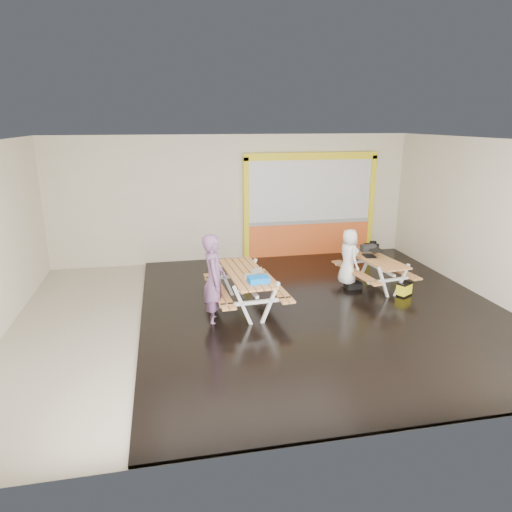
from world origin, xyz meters
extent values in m
cube|color=#B7AE9B|center=(0.00, 0.00, -0.01)|extent=(10.00, 8.00, 0.01)
cube|color=white|center=(0.00, 0.00, 3.50)|extent=(10.00, 8.00, 0.01)
cube|color=beige|center=(0.00, 4.00, 1.75)|extent=(10.00, 0.01, 3.50)
cube|color=beige|center=(0.00, -4.00, 1.75)|extent=(10.00, 0.01, 3.50)
cube|color=beige|center=(5.00, 0.00, 1.75)|extent=(0.01, 8.00, 3.50)
cube|color=black|center=(1.25, 0.00, 0.03)|extent=(7.50, 7.98, 0.05)
cube|color=orange|center=(2.20, 3.93, 0.50)|extent=(3.60, 0.12, 1.00)
cube|color=gray|center=(2.20, 3.93, 1.03)|extent=(3.60, 0.14, 0.10)
cube|color=silver|center=(2.20, 3.94, 1.94)|extent=(3.60, 0.08, 1.72)
cube|color=yellow|center=(0.33, 3.92, 1.45)|extent=(0.14, 0.16, 2.90)
cube|color=yellow|center=(4.07, 3.92, 1.45)|extent=(0.14, 0.16, 2.90)
cube|color=yellow|center=(2.20, 3.92, 2.90)|extent=(3.88, 0.16, 0.20)
cube|color=tan|center=(-0.63, 0.29, 0.82)|extent=(0.29, 2.12, 0.04)
cube|color=tan|center=(-0.48, 0.30, 0.82)|extent=(0.29, 2.12, 0.04)
cube|color=tan|center=(-0.33, 0.31, 0.82)|extent=(0.29, 2.12, 0.04)
cube|color=tan|center=(-0.18, 0.32, 0.82)|extent=(0.29, 2.12, 0.04)
cube|color=tan|center=(-0.03, 0.33, 0.82)|extent=(0.29, 2.12, 0.04)
cube|color=white|center=(-0.55, -0.52, 0.45)|extent=(0.40, 0.09, 0.85)
cube|color=white|center=(0.00, -0.47, 0.45)|extent=(0.40, 0.09, 0.85)
cube|color=white|center=(-0.27, -0.50, 0.50)|extent=(1.45, 0.17, 0.06)
cube|color=white|center=(-0.27, -0.50, 0.77)|extent=(0.72, 0.12, 0.06)
cube|color=white|center=(-0.67, 1.09, 0.45)|extent=(0.40, 0.09, 0.85)
cube|color=white|center=(-0.12, 1.13, 0.45)|extent=(0.40, 0.09, 0.85)
cube|color=white|center=(-0.39, 1.11, 0.50)|extent=(1.45, 0.17, 0.06)
cube|color=white|center=(-0.39, 1.11, 0.77)|extent=(0.72, 0.12, 0.06)
cube|color=white|center=(-0.33, 0.31, 0.61)|extent=(0.19, 1.74, 0.06)
cube|color=tan|center=(-0.99, 0.26, 0.51)|extent=(0.28, 2.12, 0.04)
cube|color=tan|center=(-0.84, 0.27, 0.51)|extent=(0.28, 2.12, 0.04)
cube|color=tan|center=(0.18, 0.35, 0.51)|extent=(0.28, 2.12, 0.04)
cube|color=tan|center=(0.32, 0.36, 0.51)|extent=(0.28, 2.12, 0.04)
cube|color=tan|center=(2.63, 0.98, 0.74)|extent=(0.38, 1.88, 0.04)
cube|color=tan|center=(2.76, 0.99, 0.74)|extent=(0.38, 1.88, 0.04)
cube|color=tan|center=(2.90, 1.01, 0.74)|extent=(0.38, 1.88, 0.04)
cube|color=tan|center=(3.03, 1.03, 0.74)|extent=(0.38, 1.88, 0.04)
cube|color=tan|center=(3.16, 1.05, 0.74)|extent=(0.38, 1.88, 0.04)
cube|color=white|center=(2.76, 0.27, 0.40)|extent=(0.35, 0.11, 0.75)
cube|color=white|center=(3.24, 0.34, 0.40)|extent=(0.35, 0.11, 0.75)
cube|color=white|center=(3.00, 0.31, 0.44)|extent=(1.28, 0.24, 0.06)
cube|color=white|center=(3.00, 0.31, 0.69)|extent=(0.64, 0.15, 0.06)
cube|color=white|center=(2.55, 1.68, 0.40)|extent=(0.35, 0.11, 0.75)
cube|color=white|center=(3.04, 1.75, 0.40)|extent=(0.35, 0.11, 0.75)
cube|color=white|center=(2.79, 1.72, 0.44)|extent=(1.28, 0.24, 0.06)
cube|color=white|center=(2.79, 1.72, 0.69)|extent=(0.64, 0.15, 0.06)
cube|color=white|center=(2.90, 1.01, 0.55)|extent=(0.27, 1.53, 0.06)
cube|color=tan|center=(2.32, 0.93, 0.45)|extent=(0.38, 1.87, 0.04)
cube|color=tan|center=(2.45, 0.95, 0.45)|extent=(0.38, 1.87, 0.04)
cube|color=tan|center=(3.34, 1.08, 0.45)|extent=(0.38, 1.87, 0.04)
cube|color=tan|center=(3.47, 1.10, 0.45)|extent=(0.38, 1.87, 0.04)
imported|color=#704B73|center=(-1.05, -0.17, 0.89)|extent=(0.50, 0.71, 1.83)
imported|color=white|center=(2.26, 1.10, 0.79)|extent=(0.51, 0.70, 1.33)
cube|color=silver|center=(-0.30, 0.01, 0.85)|extent=(0.27, 0.35, 0.02)
cube|color=silver|center=(-0.17, -0.01, 0.96)|extent=(0.25, 0.35, 0.06)
cube|color=silver|center=(-0.17, -0.01, 0.96)|extent=(0.22, 0.30, 0.05)
cube|color=black|center=(2.80, 1.16, 0.76)|extent=(0.29, 0.38, 0.02)
cube|color=black|center=(2.96, 1.14, 0.89)|extent=(0.27, 0.38, 0.07)
cube|color=silver|center=(2.95, 1.14, 0.89)|extent=(0.23, 0.33, 0.06)
cube|color=blue|center=(-0.21, -0.36, 0.90)|extent=(0.41, 0.31, 0.12)
cube|color=black|center=(2.96, 1.57, 0.84)|extent=(0.39, 0.23, 0.16)
cylinder|color=black|center=(2.96, 1.57, 0.96)|extent=(0.27, 0.06, 0.02)
cube|color=black|center=(3.22, 1.85, 0.66)|extent=(0.31, 0.26, 0.38)
cylinder|color=black|center=(3.22, 1.85, 0.87)|extent=(0.22, 0.22, 0.10)
cube|color=black|center=(2.36, 0.98, 0.12)|extent=(0.38, 0.29, 0.14)
cube|color=black|center=(3.29, 0.30, 0.07)|extent=(0.42, 0.37, 0.03)
cube|color=yellow|center=(3.29, 0.30, 0.20)|extent=(0.39, 0.35, 0.26)
cube|color=black|center=(3.29, 0.30, 0.34)|extent=(0.42, 0.37, 0.03)
camera|label=1|loc=(-1.93, -8.56, 3.87)|focal=32.23mm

